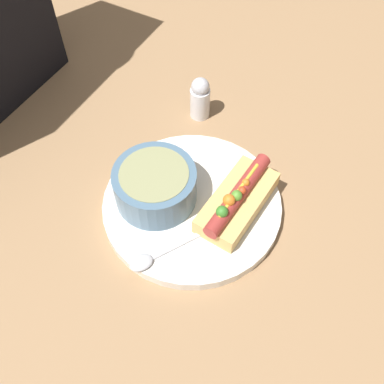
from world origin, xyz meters
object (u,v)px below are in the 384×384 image
hot_dog (237,200)px  salt_shaker (200,98)px  soup_bowl (155,184)px  spoon (160,254)px

hot_dog → salt_shaker: 0.22m
soup_bowl → salt_shaker: (0.20, 0.03, -0.01)m
hot_dog → salt_shaker: (0.16, 0.15, 0.00)m
spoon → salt_shaker: 0.30m
hot_dog → spoon: hot_dog is taller
soup_bowl → salt_shaker: 0.20m
soup_bowl → hot_dog: bearing=-70.4°
salt_shaker → soup_bowl: bearing=-170.4°
soup_bowl → spoon: 0.10m
hot_dog → salt_shaker: size_ratio=1.93×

